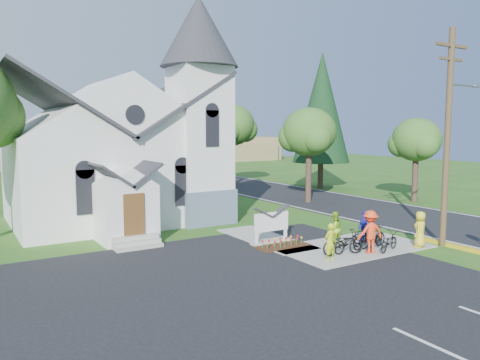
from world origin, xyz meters
TOP-DOWN VIEW (x-y plane):
  - ground at (0.00, 0.00)m, footprint 120.00×120.00m
  - parking_lot at (-7.00, -2.00)m, footprint 20.00×16.00m
  - road at (10.00, 15.00)m, footprint 8.00×90.00m
  - sidewalk at (1.50, 0.50)m, footprint 7.00×4.00m
  - church at (-5.48, 12.48)m, footprint 12.35×12.00m
  - church_sign at (-1.20, 3.20)m, footprint 2.20×0.40m
  - flower_bed at (-1.20, 2.30)m, footprint 2.60×1.10m
  - utility_pole at (5.36, -1.50)m, footprint 3.45×0.28m
  - tree_road_near at (8.50, 12.00)m, footprint 4.00×4.00m
  - tree_road_mid at (9.00, 24.00)m, footprint 4.40×4.40m
  - tree_road_far at (15.50, 8.00)m, footprint 3.60×3.60m
  - conifer at (15.00, 18.00)m, footprint 5.20×5.20m
  - distant_hills at (3.36, 56.33)m, footprint 61.00×10.00m
  - cyclist_0 at (-0.99, -0.66)m, footprint 0.62×0.45m
  - bike_0 at (0.13, -0.27)m, footprint 2.05×1.12m
  - cyclist_1 at (0.95, 1.16)m, footprint 0.78×0.62m
  - bike_1 at (2.09, -0.14)m, footprint 1.78×0.57m
  - cyclist_2 at (2.53, 0.78)m, footprint 0.94×0.47m
  - bike_2 at (0.59, -0.15)m, footprint 1.87×0.77m
  - cyclist_3 at (1.33, -0.69)m, footprint 1.34×0.95m
  - bike_3 at (1.97, -0.40)m, footprint 1.97×1.23m
  - cyclist_4 at (4.07, -1.18)m, footprint 0.96×0.81m
  - bike_4 at (2.29, -0.91)m, footprint 1.73×1.05m

SIDE VIEW (x-z plane):
  - ground at x=0.00m, z-range 0.00..0.00m
  - parking_lot at x=-7.00m, z-range 0.00..0.02m
  - road at x=10.00m, z-range 0.00..0.02m
  - sidewalk at x=1.50m, z-range 0.00..0.05m
  - flower_bed at x=-1.20m, z-range 0.00..0.07m
  - bike_4 at x=2.29m, z-range 0.05..0.91m
  - bike_2 at x=0.59m, z-range 0.05..1.01m
  - bike_0 at x=0.13m, z-range 0.05..1.07m
  - bike_1 at x=2.09m, z-range 0.05..1.11m
  - bike_3 at x=1.97m, z-range 0.05..1.20m
  - cyclist_2 at x=2.53m, z-range 0.05..1.59m
  - cyclist_0 at x=-0.99m, z-range 0.05..1.62m
  - cyclist_1 at x=0.95m, z-range 0.05..1.64m
  - cyclist_4 at x=4.07m, z-range 0.05..1.72m
  - cyclist_3 at x=1.33m, z-range 0.05..1.94m
  - church_sign at x=-1.20m, z-range 0.18..1.88m
  - distant_hills at x=3.36m, z-range -0.63..4.97m
  - tree_road_far at x=15.50m, z-range 1.48..7.78m
  - tree_road_near at x=8.50m, z-range 1.68..8.73m
  - church at x=-5.48m, z-range -1.25..11.75m
  - utility_pole at x=5.36m, z-range 0.40..10.40m
  - tree_road_mid at x=9.00m, z-range 1.88..9.68m
  - conifer at x=15.00m, z-range 1.19..13.59m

